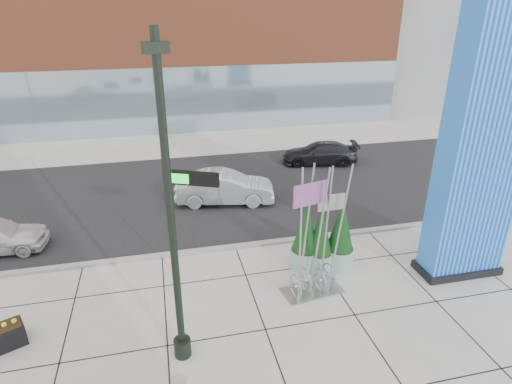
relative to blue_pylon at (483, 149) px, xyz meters
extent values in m
plane|color=#9E9991|center=(-8.84, -0.49, -4.84)|extent=(160.00, 160.00, 0.00)
cube|color=black|center=(-8.84, 9.51, -4.83)|extent=(80.00, 12.00, 0.02)
cube|color=gray|center=(-8.84, 3.51, -4.78)|extent=(80.00, 0.30, 0.12)
cube|color=#97482B|center=(-7.84, 26.51, 0.66)|extent=(34.00, 10.00, 11.00)
cube|color=#8CA5B2|center=(-7.84, 21.71, -2.34)|extent=(34.00, 0.60, 5.00)
cube|color=slate|center=(17.16, 31.51, 4.16)|extent=(20.00, 18.00, 18.00)
cube|color=#0B31B1|center=(0.00, 0.00, 0.17)|extent=(2.79, 1.13, 10.03)
cube|color=black|center=(0.00, 0.00, -4.70)|extent=(3.02, 1.36, 0.28)
cylinder|color=black|center=(-10.41, -1.95, -0.40)|extent=(0.20, 0.20, 8.88)
cylinder|color=black|center=(-10.41, -1.95, -4.57)|extent=(0.49, 0.49, 0.55)
cube|color=black|center=(-10.41, -1.95, 3.59)|extent=(0.60, 0.38, 0.24)
cube|color=#A4A7A9|center=(-5.76, 0.03, -4.81)|extent=(2.21, 1.34, 0.06)
cylinder|color=#A4A7A9|center=(-6.43, -0.16, -2.48)|extent=(0.08, 0.08, 4.73)
cylinder|color=#A4A7A9|center=(-6.05, 0.18, -2.48)|extent=(0.08, 0.08, 4.73)
cylinder|color=#A4A7A9|center=(-5.67, -0.06, -2.48)|extent=(0.08, 0.08, 4.73)
cylinder|color=#A4A7A9|center=(-5.24, 0.22, -2.48)|extent=(0.08, 0.08, 4.73)
cylinder|color=#A4A7A9|center=(-5.00, -0.20, -2.48)|extent=(0.08, 0.08, 4.73)
torus|color=#A4A7A9|center=(-6.47, -0.06, -4.39)|extent=(0.19, 0.86, 0.86)
torus|color=#A4A7A9|center=(-6.00, 0.13, -4.39)|extent=(0.19, 0.86, 0.86)
torus|color=#A4A7A9|center=(-5.53, -0.06, -4.39)|extent=(0.19, 0.86, 0.86)
torus|color=#A4A7A9|center=(-5.05, 0.13, -4.39)|extent=(0.19, 0.86, 0.86)
cube|color=red|center=(-6.05, 0.03, -1.06)|extent=(1.21, 0.33, 0.76)
cube|color=#A4A7A9|center=(-5.19, 0.13, -1.53)|extent=(0.95, 0.09, 0.57)
cylinder|color=black|center=(-10.40, 2.31, -2.80)|extent=(0.10, 0.10, 4.08)
cube|color=black|center=(-9.52, 2.31, -0.96)|extent=(1.85, 0.94, 0.49)
cube|color=#19D833|center=(-9.91, 2.21, -0.96)|extent=(0.63, 0.29, 0.34)
cylinder|color=#7BA6A5|center=(-4.24, 1.31, -4.45)|extent=(1.12, 1.12, 0.79)
cylinder|color=black|center=(-4.24, 1.31, -4.06)|extent=(1.03, 1.03, 0.07)
cone|color=black|center=(-4.24, 1.31, -3.05)|extent=(1.01, 1.01, 2.02)
cylinder|color=#7BA6A5|center=(-5.54, 1.55, -4.45)|extent=(1.11, 1.11, 0.78)
cylinder|color=black|center=(-5.54, 1.55, -4.07)|extent=(1.02, 1.02, 0.07)
cone|color=black|center=(-5.54, 1.55, -3.07)|extent=(1.00, 1.00, 2.00)
cylinder|color=#7BA6A5|center=(-5.04, 1.31, -4.49)|extent=(1.02, 1.02, 0.71)
cylinder|color=black|center=(-5.04, 1.31, -4.13)|extent=(0.94, 0.94, 0.06)
cone|color=black|center=(-5.04, 1.31, -3.21)|extent=(0.92, 0.92, 1.84)
imported|color=#B9BDC1|center=(-7.54, 8.01, -4.04)|extent=(5.12, 2.59, 1.61)
imported|color=black|center=(-0.77, 12.42, -4.17)|extent=(4.94, 2.78, 1.35)
camera|label=1|loc=(-10.51, -11.57, 4.42)|focal=30.00mm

